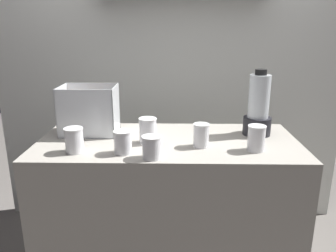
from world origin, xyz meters
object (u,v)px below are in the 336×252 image
Objects in this scene: juice_cup_mango_far_left at (74,142)px; juice_cup_orange_far_right at (201,136)px; blender_pitcher at (258,109)px; juice_cup_mango_middle at (148,132)px; juice_cup_mango_rightmost at (256,140)px; carrot_display_bin at (88,119)px; juice_cup_mango_right at (152,149)px; juice_cup_carrot_left at (123,143)px.

juice_cup_mango_far_left is 0.63m from juice_cup_orange_far_right.
blender_pitcher is 0.63m from juice_cup_mango_middle.
juice_cup_orange_far_right is 0.27m from juice_cup_mango_rightmost.
blender_pitcher is at bearing -0.45° from carrot_display_bin.
juice_cup_mango_far_left reaches higher than juice_cup_mango_right.
juice_cup_mango_rightmost reaches higher than juice_cup_carrot_left.
juice_cup_mango_far_left is 0.91× the size of juice_cup_mango_middle.
juice_cup_mango_right is at bearing -10.65° from juice_cup_mango_far_left.
juice_cup_mango_far_left is 0.37m from juice_cup_mango_middle.
carrot_display_bin is 2.31× the size of juice_cup_mango_middle.
juice_cup_mango_right is at bearing -146.06° from juice_cup_orange_far_right.
blender_pitcher reaches higher than juice_cup_mango_far_left.
juice_cup_orange_far_right is at bearing 169.16° from juice_cup_mango_rightmost.
juice_cup_mango_far_left reaches higher than juice_cup_orange_far_right.
blender_pitcher is at bearing 14.52° from juice_cup_mango_middle.
juice_cup_mango_right is at bearing -147.08° from blender_pitcher.
carrot_display_bin is 2.54× the size of juice_cup_mango_far_left.
blender_pitcher reaches higher than juice_cup_carrot_left.
blender_pitcher is at bearing 23.38° from juice_cup_carrot_left.
juice_cup_mango_rightmost is (-0.06, -0.26, -0.09)m from blender_pitcher.
juice_cup_mango_right is at bearing -44.32° from carrot_display_bin.
blender_pitcher is 0.78m from juice_cup_carrot_left.
blender_pitcher is 3.05× the size of juice_cup_orange_far_right.
juice_cup_mango_middle is at bearing 169.41° from juice_cup_orange_far_right.
juice_cup_mango_middle is 1.12× the size of juice_cup_orange_far_right.
juice_cup_mango_far_left is at bearing -89.05° from carrot_display_bin.
juice_cup_mango_rightmost is (0.27, -0.05, 0.00)m from juice_cup_orange_far_right.
juice_cup_mango_right is at bearing -80.84° from juice_cup_mango_middle.
juice_cup_mango_far_left is 0.24m from juice_cup_carrot_left.
juice_cup_mango_right is at bearing -167.70° from juice_cup_mango_rightmost.
juice_cup_mango_rightmost is at bearing -16.62° from carrot_display_bin.
juice_cup_mango_far_left is (0.01, -0.31, -0.03)m from carrot_display_bin.
blender_pitcher is 3.26× the size of juice_cup_carrot_left.
juice_cup_mango_rightmost is (0.54, -0.10, -0.00)m from juice_cup_mango_middle.
carrot_display_bin is at bearing 90.95° from juice_cup_mango_far_left.
juice_cup_mango_middle is at bearing 169.29° from juice_cup_mango_rightmost.
carrot_display_bin is 0.66m from juice_cup_orange_far_right.
carrot_display_bin is 2.58× the size of juice_cup_orange_far_right.
juice_cup_mango_middle is at bearing 22.14° from juice_cup_mango_far_left.
juice_cup_mango_right is 0.29m from juice_cup_orange_far_right.
juice_cup_mango_rightmost is (0.51, 0.11, 0.01)m from juice_cup_mango_right.
carrot_display_bin is at bearing 179.55° from blender_pitcher.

